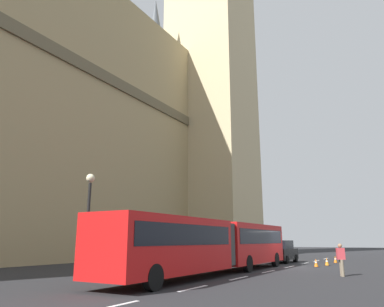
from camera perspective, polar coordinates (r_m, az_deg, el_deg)
ground_plane at (r=27.67m, az=14.82°, el=-16.92°), size 160.00×160.00×0.00m
lane_centre_marking at (r=25.87m, az=13.65°, el=-17.24°), size 34.40×0.16×0.01m
clock_tower at (r=63.30m, az=2.98°, el=20.81°), size 12.60×12.60×71.55m
articulated_bus at (r=21.31m, az=3.53°, el=-13.77°), size 18.19×2.54×2.90m
sedan_lead at (r=33.06m, az=13.84°, el=-14.76°), size 4.40×1.86×1.85m
traffic_cone_west at (r=28.42m, az=18.93°, el=-15.98°), size 0.36×0.36×0.58m
traffic_cone_middle at (r=30.20m, az=20.45°, el=-15.67°), size 0.36×0.36×0.58m
traffic_cone_east at (r=33.93m, az=21.62°, el=-15.25°), size 0.36×0.36×0.58m
street_lamp at (r=19.62m, az=-16.05°, el=-9.48°), size 0.44×0.44×5.27m
pedestrian_near_cones at (r=21.63m, az=22.40°, el=-15.02°), size 0.39×0.46×1.69m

